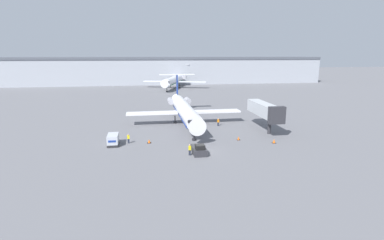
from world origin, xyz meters
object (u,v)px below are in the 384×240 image
Objects in this scene: pushback_tug at (199,150)px; worker_on_apron at (128,138)px; worker_near_tug at (190,149)px; airplane_parked_far_left at (174,80)px; airplane_main at (184,109)px; jet_bridge at (265,110)px; traffic_cone_left at (149,141)px; traffic_cone_right at (239,138)px; traffic_cone_mid at (274,141)px; worker_by_wing at (218,122)px; luggage_cart at (113,140)px.

worker_on_apron reaches higher than pushback_tug.
worker_near_tug is 98.37m from airplane_parked_far_left.
jet_bridge is at bearing -28.40° from airplane_main.
traffic_cone_left is at bearing -5.97° from worker_on_apron.
worker_on_apron is 2.45× the size of traffic_cone_right.
worker_on_apron is 2.39× the size of traffic_cone_mid.
airplane_main is 18.97× the size of worker_on_apron.
airplane_parked_far_left reaches higher than worker_by_wing.
airplane_main is 21.59m from pushback_tug.
worker_near_tug is at bearing -95.66° from airplane_main.
pushback_tug is 2.30× the size of worker_near_tug.
traffic_cone_left is 25.44m from jet_bridge.
luggage_cart is at bearing -136.31° from airplane_main.
pushback_tug is at bearing -33.41° from worker_on_apron.
traffic_cone_left is (3.73, -0.39, -0.61)m from worker_on_apron.
luggage_cart is 1.97× the size of worker_near_tug.
luggage_cart is 0.27× the size of jet_bridge.
worker_near_tug is 0.14× the size of jet_bridge.
luggage_cart reaches higher than worker_near_tug.
worker_near_tug is 21.21m from worker_by_wing.
airplane_main is at bearing 151.60° from jet_bridge.
pushback_tug is 1.79m from worker_near_tug.
worker_on_apron is at bearing 12.52° from luggage_cart.
jet_bridge reaches higher than pushback_tug.
luggage_cart is 29.35m from traffic_cone_mid.
luggage_cart is at bearing 178.60° from traffic_cone_right.
traffic_cone_mid is (26.44, -4.16, -0.59)m from worker_on_apron.
pushback_tug is 5.83× the size of traffic_cone_right.
traffic_cone_right is at bearing 36.37° from pushback_tug.
jet_bridge is at bearing 78.94° from traffic_cone_mid.
pushback_tug is 10.84m from traffic_cone_left.
worker_by_wing is at bearing 34.73° from traffic_cone_left.
luggage_cart reaches higher than traffic_cone_left.
traffic_cone_left is at bearing -167.52° from jet_bridge.
worker_by_wing is 2.42× the size of traffic_cone_right.
pushback_tug is at bearing -93.62° from airplane_parked_far_left.
luggage_cart reaches higher than worker_on_apron.
worker_on_apron is 91.47m from airplane_parked_far_left.
luggage_cart is at bearing -102.83° from airplane_parked_far_left.
airplane_parked_far_left reaches higher than worker_near_tug.
worker_by_wing is 79.13m from airplane_parked_far_left.
traffic_cone_mid is at bearing -27.20° from traffic_cone_right.
traffic_cone_left is 0.05× the size of jet_bridge.
traffic_cone_right is at bearing 152.80° from traffic_cone_mid.
traffic_cone_right is 90.93m from airplane_parked_far_left.
worker_near_tug is 1.04× the size of worker_on_apron.
jet_bridge is (10.37, -84.62, 0.60)m from airplane_parked_far_left.
airplane_parked_far_left is (20.56, 90.26, 2.88)m from luggage_cart.
airplane_parked_far_left reaches higher than luggage_cart.
pushback_tug is at bearing -166.40° from traffic_cone_mid.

